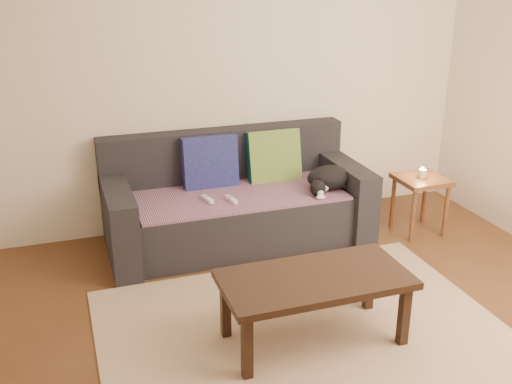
% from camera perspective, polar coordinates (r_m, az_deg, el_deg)
% --- Properties ---
extents(ground, '(4.50, 4.50, 0.00)m').
position_cam_1_polar(ground, '(3.77, 5.34, -14.22)').
color(ground, brown).
rests_on(ground, ground).
extents(back_wall, '(4.50, 0.04, 2.60)m').
position_cam_1_polar(back_wall, '(5.04, -3.54, 11.04)').
color(back_wall, beige).
rests_on(back_wall, ground).
extents(sofa, '(2.10, 0.94, 0.87)m').
position_cam_1_polar(sofa, '(4.92, -1.95, -1.22)').
color(sofa, '#232328').
rests_on(sofa, ground).
extents(throw_blanket, '(1.66, 0.74, 0.02)m').
position_cam_1_polar(throw_blanket, '(4.79, -1.65, -0.28)').
color(throw_blanket, '#3C2445').
rests_on(throw_blanket, sofa).
extents(cushion_navy, '(0.45, 0.16, 0.46)m').
position_cam_1_polar(cushion_navy, '(4.92, -4.39, 2.71)').
color(cushion_navy, '#0F1542').
rests_on(cushion_navy, throw_blanket).
extents(cushion_green, '(0.45, 0.21, 0.47)m').
position_cam_1_polar(cushion_green, '(5.08, 1.70, 3.35)').
color(cushion_green, '#0B473C').
rests_on(cushion_green, throw_blanket).
extents(cat, '(0.45, 0.35, 0.19)m').
position_cam_1_polar(cat, '(4.88, 6.90, 1.27)').
color(cat, black).
rests_on(cat, throw_blanket).
extents(wii_remote_a, '(0.06, 0.15, 0.03)m').
position_cam_1_polar(wii_remote_a, '(4.63, -2.36, -0.72)').
color(wii_remote_a, white).
rests_on(wii_remote_a, throw_blanket).
extents(wii_remote_b, '(0.07, 0.15, 0.03)m').
position_cam_1_polar(wii_remote_b, '(4.65, -4.65, -0.69)').
color(wii_remote_b, white).
rests_on(wii_remote_b, throw_blanket).
extents(side_table, '(0.40, 0.40, 0.49)m').
position_cam_1_polar(side_table, '(5.21, 15.43, 0.45)').
color(side_table, brown).
rests_on(side_table, ground).
extents(candle, '(0.06, 0.06, 0.09)m').
position_cam_1_polar(candle, '(5.17, 15.56, 1.74)').
color(candle, beige).
rests_on(candle, side_table).
extents(rug, '(2.50, 1.80, 0.01)m').
position_cam_1_polar(rug, '(3.88, 4.42, -12.96)').
color(rug, tan).
rests_on(rug, ground).
extents(coffee_table, '(1.12, 0.56, 0.45)m').
position_cam_1_polar(coffee_table, '(3.59, 5.62, -8.75)').
color(coffee_table, black).
rests_on(coffee_table, rug).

